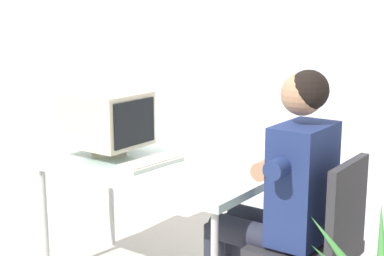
# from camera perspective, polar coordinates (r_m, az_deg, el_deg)

# --- Properties ---
(wall_back) EXTENTS (8.00, 0.10, 3.00)m
(wall_back) POSITION_cam_1_polar(r_m,az_deg,el_deg) (4.16, 11.87, 10.31)
(wall_back) COLOR silver
(wall_back) RESTS_ON ground_plane
(desk) EXTENTS (1.34, 0.69, 0.72)m
(desk) POSITION_cam_1_polar(r_m,az_deg,el_deg) (3.26, -3.90, -4.61)
(desk) COLOR #B7B7BC
(desk) RESTS_ON ground_plane
(crt_monitor) EXTENTS (0.43, 0.40, 0.38)m
(crt_monitor) POSITION_cam_1_polar(r_m,az_deg,el_deg) (3.47, -8.31, 0.85)
(crt_monitor) COLOR beige
(crt_monitor) RESTS_ON desk
(keyboard) EXTENTS (0.19, 0.42, 0.03)m
(keyboard) POSITION_cam_1_polar(r_m,az_deg,el_deg) (3.24, -4.24, -3.48)
(keyboard) COLOR silver
(keyboard) RESTS_ON desk
(office_chair) EXTENTS (0.45, 0.45, 0.92)m
(office_chair) POSITION_cam_1_polar(r_m,az_deg,el_deg) (2.83, 12.42, -10.83)
(office_chair) COLOR #4C4C51
(office_chair) RESTS_ON ground_plane
(person_seated) EXTENTS (0.73, 0.56, 1.32)m
(person_seated) POSITION_cam_1_polar(r_m,az_deg,el_deg) (2.84, 8.84, -6.29)
(person_seated) COLOR navy
(person_seated) RESTS_ON ground_plane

